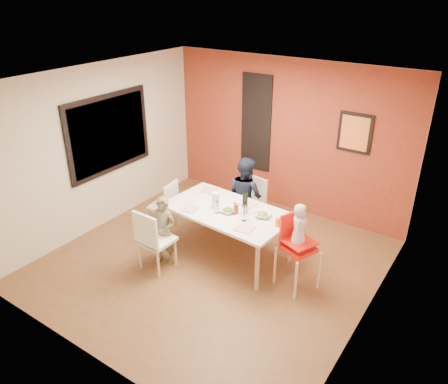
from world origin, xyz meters
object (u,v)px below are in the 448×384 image
Objects in this scene: chair_far at (253,200)px; paper_towel_roll at (216,200)px; child_far at (245,195)px; toddler at (299,226)px; child_near at (164,231)px; chair_left at (166,203)px; dining_table at (228,214)px; high_chair at (296,244)px; wine_bottle at (245,203)px; chair_near at (152,238)px.

paper_towel_roll is (-0.04, -1.04, 0.41)m from chair_far.
child_far reaches higher than toddler.
child_far reaches higher than child_near.
chair_left is at bearing 70.87° from toddler.
dining_table is 1.17m from high_chair.
chair_far is 1.12m from paper_towel_roll.
wine_bottle is at bearing 101.46° from high_chair.
chair_far is 0.80× the size of high_chair.
high_chair is 0.82× the size of child_far.
toddler is at bearing -30.62° from chair_far.
chair_near is 1.77m from child_far.
child_near reaches higher than chair_left.
chair_far is 1.46m from chair_left.
chair_far is at bearing 63.32° from child_near.
chair_near is at bearing -132.24° from wine_bottle.
child_near is at bearing 30.95° from chair_left.
wine_bottle reaches higher than chair_far.
paper_towel_roll is (-0.18, -0.05, 0.19)m from dining_table.
chair_left is at bearing 107.84° from high_chair.
chair_left is 0.80× the size of high_chair.
chair_near is 1.41m from wine_bottle.
paper_towel_roll is at bearing 109.69° from high_chair.
chair_left is at bearing -132.12° from chair_far.
child_far is (0.50, 1.69, 0.12)m from chair_near.
toddler reaches higher than chair_near.
dining_table is 2.01× the size of chair_near.
chair_far is at bearing 72.24° from high_chair.
child_near is 0.88m from paper_towel_roll.
child_far reaches higher than wine_bottle.
dining_table is 0.27m from paper_towel_roll.
high_chair is at bearing 40.26° from toddler.
chair_near reaches higher than chair_far.
dining_table is 0.35m from wine_bottle.
wine_bottle is 0.45m from paper_towel_roll.
chair_far is 0.81× the size of child_near.
toddler reaches higher than dining_table.
child_near is 0.81× the size of child_far.
chair_left is at bearing 173.68° from paper_towel_roll.
dining_table is at bearing 69.72° from toddler.
chair_left is 2.46m from high_chair.
chair_left is at bearing 119.34° from child_near.
toddler is at bearing -2.94° from paper_towel_roll.
high_chair is (2.44, -0.17, 0.17)m from chair_left.
wine_bottle is (0.91, 1.00, 0.39)m from chair_near.
chair_far is 1.80m from toddler.
dining_table is 2.24× the size of chair_left.
toddler is at bearing -154.57° from chair_near.
toddler reaches higher than child_near.
high_chair is 0.30m from toddler.
chair_far is 1.39× the size of toddler.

